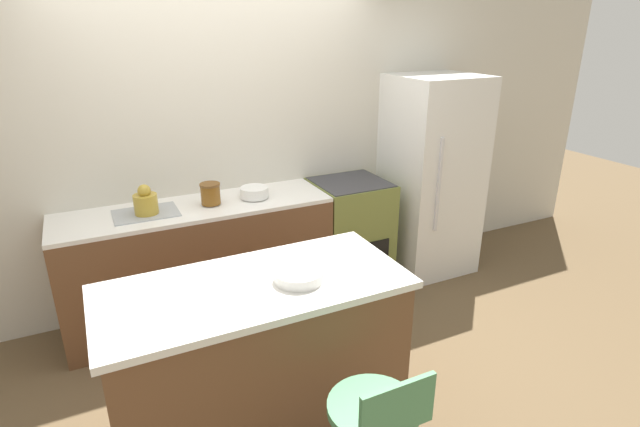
% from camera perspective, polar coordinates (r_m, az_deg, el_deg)
% --- Properties ---
extents(ground_plane, '(14.00, 14.00, 0.00)m').
position_cam_1_polar(ground_plane, '(3.99, -7.59, -12.49)').
color(ground_plane, brown).
extents(wall_back, '(8.00, 0.06, 2.60)m').
position_cam_1_polar(wall_back, '(4.04, -11.42, 7.87)').
color(wall_back, beige).
rests_on(wall_back, ground_plane).
extents(back_counter, '(1.99, 0.58, 0.94)m').
position_cam_1_polar(back_counter, '(3.96, -13.49, -5.47)').
color(back_counter, brown).
rests_on(back_counter, ground_plane).
extents(kitchen_island, '(1.61, 0.74, 0.93)m').
position_cam_1_polar(kitchen_island, '(2.89, -7.08, -15.95)').
color(kitchen_island, brown).
rests_on(kitchen_island, ground_plane).
extents(oven_range, '(0.61, 0.59, 0.94)m').
position_cam_1_polar(oven_range, '(4.38, 3.40, -2.19)').
color(oven_range, olive).
rests_on(oven_range, ground_plane).
extents(refrigerator, '(0.73, 0.71, 1.78)m').
position_cam_1_polar(refrigerator, '(4.63, 12.55, 4.17)').
color(refrigerator, silver).
rests_on(refrigerator, ground_plane).
extents(kettle, '(0.16, 0.16, 0.21)m').
position_cam_1_polar(kettle, '(3.69, -19.31, 1.26)').
color(kettle, '#B29333').
rests_on(kettle, back_counter).
extents(mixing_bowl, '(0.22, 0.22, 0.08)m').
position_cam_1_polar(mixing_bowl, '(3.86, -7.52, 2.44)').
color(mixing_bowl, white).
rests_on(mixing_bowl, back_counter).
extents(canister_jar, '(0.15, 0.15, 0.16)m').
position_cam_1_polar(canister_jar, '(3.76, -12.41, 2.24)').
color(canister_jar, brown).
rests_on(canister_jar, back_counter).
extents(fruit_bowl, '(0.26, 0.26, 0.06)m').
position_cam_1_polar(fruit_bowl, '(2.63, -2.43, -7.09)').
color(fruit_bowl, white).
rests_on(fruit_bowl, kitchen_island).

